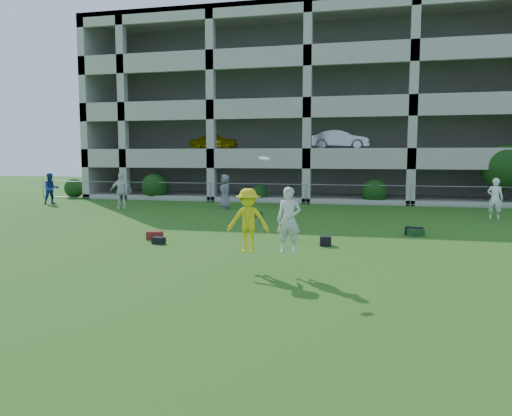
% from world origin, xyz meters
% --- Properties ---
extents(ground, '(100.00, 100.00, 0.00)m').
position_xyz_m(ground, '(0.00, 0.00, 0.00)').
color(ground, '#235114').
rests_on(ground, ground).
extents(bystander_a, '(1.12, 1.13, 1.84)m').
position_xyz_m(bystander_a, '(-14.68, 15.26, 0.92)').
color(bystander_a, navy).
rests_on(bystander_a, ground).
extents(bystander_b, '(1.23, 0.83, 1.95)m').
position_xyz_m(bystander_b, '(-9.27, 13.69, 0.97)').
color(bystander_b, white).
rests_on(bystander_b, ground).
extents(bystander_c, '(1.00, 1.09, 1.86)m').
position_xyz_m(bystander_c, '(-3.87, 15.17, 0.93)').
color(bystander_c, slate).
rests_on(bystander_c, ground).
extents(bystander_e, '(0.80, 0.68, 1.87)m').
position_xyz_m(bystander_e, '(9.32, 13.81, 0.93)').
color(bystander_e, white).
rests_on(bystander_e, ground).
extents(bag_red_a, '(0.61, 0.44, 0.28)m').
position_xyz_m(bag_red_a, '(-3.33, 5.05, 0.14)').
color(bag_red_a, '#5B0F1C').
rests_on(bag_red_a, ground).
extents(bag_black_b, '(0.45, 0.35, 0.22)m').
position_xyz_m(bag_black_b, '(-2.84, 4.29, 0.11)').
color(bag_black_b, black).
rests_on(bag_black_b, ground).
extents(bag_green_c, '(0.61, 0.54, 0.26)m').
position_xyz_m(bag_green_c, '(5.46, 7.88, 0.13)').
color(bag_green_c, '#133415').
rests_on(bag_green_c, ground).
extents(crate_d, '(0.40, 0.40, 0.30)m').
position_xyz_m(crate_d, '(2.50, 5.22, 0.15)').
color(crate_d, black).
rests_on(crate_d, ground).
extents(bag_black_e, '(0.66, 0.45, 0.30)m').
position_xyz_m(bag_black_e, '(5.42, 8.09, 0.15)').
color(bag_black_e, black).
rests_on(bag_black_e, ground).
extents(bag_green_g, '(0.51, 0.32, 0.25)m').
position_xyz_m(bag_green_g, '(-1.35, 11.89, 0.12)').
color(bag_green_g, '#183814').
rests_on(bag_green_g, ground).
extents(frisbee_contest, '(1.89, 0.72, 2.40)m').
position_xyz_m(frisbee_contest, '(1.23, 1.25, 1.28)').
color(frisbee_contest, yellow).
rests_on(frisbee_contest, ground).
extents(parking_garage, '(30.00, 14.00, 12.00)m').
position_xyz_m(parking_garage, '(-0.01, 27.70, 6.01)').
color(parking_garage, '#9E998C').
rests_on(parking_garage, ground).
extents(fence, '(36.06, 0.06, 1.20)m').
position_xyz_m(fence, '(0.00, 19.00, 0.61)').
color(fence, gray).
rests_on(fence, ground).
extents(shrub_row, '(34.38, 2.52, 3.50)m').
position_xyz_m(shrub_row, '(4.59, 19.70, 1.51)').
color(shrub_row, '#163D11').
rests_on(shrub_row, ground).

